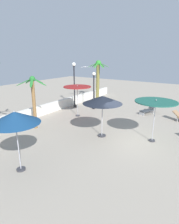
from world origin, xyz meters
name	(u,v)px	position (x,y,z in m)	size (l,w,h in m)	color
ground_plane	(129,141)	(0.00, 0.00, 0.00)	(56.00, 56.00, 0.00)	#9E9384
boundary_wall	(37,112)	(0.00, 8.66, 0.46)	(25.20, 0.30, 0.92)	silver
patio_umbrella_0	(77,88)	(2.21, 5.78, 2.54)	(2.38, 2.38, 2.77)	#333338
patio_umbrella_1	(156,103)	(0.76, -1.24, 2.48)	(2.49, 2.49, 2.71)	#333338
patio_umbrella_2	(15,118)	(-5.85, 3.01, 2.61)	(2.21, 2.21, 2.93)	#333338
patio_umbrella_3	(103,100)	(-0.35, 1.80, 2.50)	(2.56, 2.56, 2.81)	#333338
palm_tree_0	(98,76)	(8.69, 7.66, 2.91)	(2.69, 2.48, 4.70)	brown
palm_tree_2	(33,96)	(-1.79, 6.66, 2.46)	(2.07, 2.21, 3.85)	brown
lamp_post_1	(74,80)	(4.47, 7.91, 2.84)	(0.38, 0.38, 4.57)	black
lamp_post_2	(94,87)	(5.00, 5.88, 2.21)	(0.35, 0.35, 3.69)	black
lounge_chair_1	(148,110)	(6.43, 0.75, 0.40)	(1.93, 1.22, 0.82)	#B7B7BC
seagull_2	(85,67)	(6.85, 8.22, 4.01)	(0.79, 0.72, 0.14)	white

